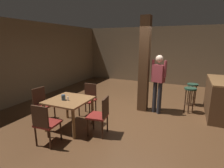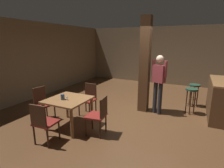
% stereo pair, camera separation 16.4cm
% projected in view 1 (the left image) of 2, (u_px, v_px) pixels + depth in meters
% --- Properties ---
extents(ground_plane, '(10.80, 10.80, 0.00)m').
position_uv_depth(ground_plane, '(135.00, 116.00, 5.04)').
color(ground_plane, '#4C301C').
extents(wall_back, '(8.00, 0.10, 2.80)m').
position_uv_depth(wall_back, '(162.00, 56.00, 8.71)').
color(wall_back, '#756047').
rests_on(wall_back, ground_plane).
extents(wall_left, '(0.10, 9.00, 2.80)m').
position_uv_depth(wall_left, '(29.00, 61.00, 6.28)').
color(wall_left, '#756047').
rests_on(wall_left, ground_plane).
extents(pillar, '(0.28, 0.28, 2.80)m').
position_uv_depth(pillar, '(144.00, 65.00, 5.18)').
color(pillar, '#4C301C').
rests_on(pillar, ground_plane).
extents(dining_table, '(0.96, 0.96, 0.73)m').
position_uv_depth(dining_table, '(69.00, 104.00, 4.24)').
color(dining_table, brown).
rests_on(dining_table, ground_plane).
extents(chair_south, '(0.45, 0.45, 0.89)m').
position_uv_depth(chair_south, '(45.00, 123.00, 3.50)').
color(chair_south, maroon).
rests_on(chair_south, ground_plane).
extents(chair_north, '(0.42, 0.42, 0.89)m').
position_uv_depth(chair_north, '(89.00, 98.00, 5.05)').
color(chair_north, maroon).
rests_on(chair_north, ground_plane).
extents(chair_west, '(0.47, 0.47, 0.89)m').
position_uv_depth(chair_west, '(42.00, 103.00, 4.64)').
color(chair_west, maroon).
rests_on(chair_west, ground_plane).
extents(chair_east, '(0.47, 0.47, 0.89)m').
position_uv_depth(chair_east, '(101.00, 114.00, 3.92)').
color(chair_east, maroon).
rests_on(chair_east, ground_plane).
extents(napkin_cup, '(0.09, 0.09, 0.13)m').
position_uv_depth(napkin_cup, '(63.00, 97.00, 4.14)').
color(napkin_cup, '#33475B').
rests_on(napkin_cup, dining_table).
extents(salt_shaker, '(0.03, 0.03, 0.10)m').
position_uv_depth(salt_shaker, '(68.00, 99.00, 4.11)').
color(salt_shaker, silver).
rests_on(salt_shaker, dining_table).
extents(standing_person, '(0.47, 0.30, 1.72)m').
position_uv_depth(standing_person, '(158.00, 80.00, 5.04)').
color(standing_person, maroon).
rests_on(standing_person, ground_plane).
extents(bar_counter, '(0.56, 1.66, 1.06)m').
position_uv_depth(bar_counter, '(215.00, 97.00, 4.99)').
color(bar_counter, brown).
rests_on(bar_counter, ground_plane).
extents(bar_stool_near, '(0.34, 0.34, 0.76)m').
position_uv_depth(bar_stool_near, '(190.00, 94.00, 5.16)').
color(bar_stool_near, '#1E3828').
rests_on(bar_stool_near, ground_plane).
extents(bar_stool_mid, '(0.34, 0.34, 0.74)m').
position_uv_depth(bar_stool_mid, '(192.00, 89.00, 5.77)').
color(bar_stool_mid, '#1E3828').
rests_on(bar_stool_mid, ground_plane).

